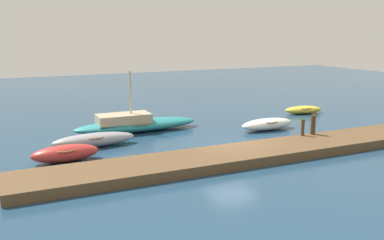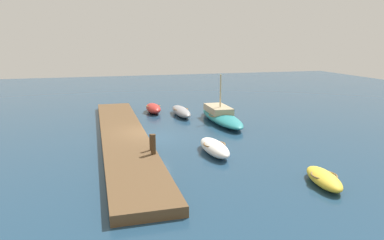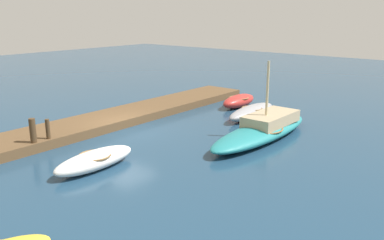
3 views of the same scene
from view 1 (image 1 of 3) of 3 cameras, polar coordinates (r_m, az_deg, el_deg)
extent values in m
plane|color=navy|center=(22.98, 5.28, -3.85)|extent=(84.00, 84.00, 0.00)
cube|color=brown|center=(21.50, 7.66, -4.38)|extent=(22.48, 2.85, 0.45)
ellipsoid|color=teal|center=(27.11, -7.19, -0.68)|extent=(7.78, 2.08, 0.74)
torus|color=olive|center=(27.07, -7.20, -0.26)|extent=(2.06, 2.06, 0.07)
cube|color=tan|center=(26.78, -8.89, 0.21)|extent=(3.22, 1.60, 0.55)
cylinder|color=#C6B284|center=(26.68, -8.01, 3.04)|extent=(0.12, 0.12, 3.16)
ellipsoid|color=white|center=(27.64, 9.75, -0.54)|extent=(3.65, 1.27, 0.72)
torus|color=olive|center=(27.60, 9.77, -0.14)|extent=(1.31, 1.31, 0.07)
ellipsoid|color=#939399|center=(23.93, -12.63, -2.55)|extent=(4.45, 1.22, 0.74)
torus|color=olive|center=(23.88, -12.65, -2.08)|extent=(1.24, 1.24, 0.07)
ellipsoid|color=#B72D28|center=(21.59, -16.17, -4.19)|extent=(3.17, 1.24, 0.80)
torus|color=olive|center=(21.54, -16.20, -3.62)|extent=(1.28, 1.28, 0.07)
ellipsoid|color=gold|center=(33.58, 14.31, 1.30)|extent=(3.04, 1.63, 0.58)
torus|color=olive|center=(33.55, 14.33, 1.57)|extent=(1.37, 1.37, 0.07)
cylinder|color=#47331E|center=(24.61, 14.22, -0.95)|extent=(0.19, 0.19, 0.91)
cylinder|color=#47331E|center=(25.04, 15.48, -0.59)|extent=(0.28, 0.28, 1.08)
camera|label=2|loc=(37.65, 40.83, 9.37)|focal=33.51mm
camera|label=3|loc=(42.19, 10.41, 11.26)|focal=37.40mm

